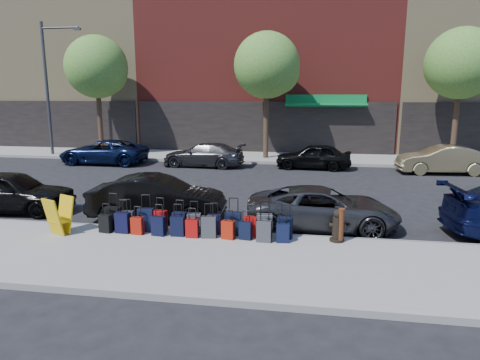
% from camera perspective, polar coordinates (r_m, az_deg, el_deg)
% --- Properties ---
extents(ground, '(120.00, 120.00, 0.00)m').
position_cam_1_polar(ground, '(16.63, -1.62, -2.32)').
color(ground, black).
rests_on(ground, ground).
extents(sidewalk_near, '(60.00, 4.00, 0.15)m').
position_cam_1_polar(sidewalk_near, '(10.59, -8.32, -10.34)').
color(sidewalk_near, gray).
rests_on(sidewalk_near, ground).
extents(sidewalk_far, '(60.00, 4.00, 0.15)m').
position_cam_1_polar(sidewalk_far, '(26.32, 2.46, 3.05)').
color(sidewalk_far, gray).
rests_on(sidewalk_far, ground).
extents(curb_near, '(60.00, 0.08, 0.15)m').
position_cam_1_polar(curb_near, '(12.41, -5.52, -6.93)').
color(curb_near, gray).
rests_on(curb_near, ground).
extents(curb_far, '(60.00, 0.08, 0.15)m').
position_cam_1_polar(curb_far, '(24.34, 1.89, 2.35)').
color(curb_far, gray).
rests_on(curb_far, ground).
extents(building_left, '(15.00, 12.12, 16.00)m').
position_cam_1_polar(building_left, '(39.02, -21.01, 16.77)').
color(building_left, tan).
rests_on(building_left, ground).
extents(building_center, '(17.00, 12.85, 20.00)m').
position_cam_1_polar(building_center, '(34.49, 4.30, 21.61)').
color(building_center, maroon).
rests_on(building_center, ground).
extents(tree_left, '(3.80, 3.80, 7.27)m').
position_cam_1_polar(tree_left, '(28.47, -18.31, 13.91)').
color(tree_left, black).
rests_on(tree_left, sidewalk_far).
extents(tree_center, '(3.80, 3.80, 7.27)m').
position_cam_1_polar(tree_center, '(25.50, 3.91, 14.78)').
color(tree_center, black).
rests_on(tree_center, sidewalk_far).
extents(tree_right, '(3.80, 3.80, 7.27)m').
position_cam_1_polar(tree_right, '(26.65, 27.69, 13.38)').
color(tree_right, black).
rests_on(tree_right, sidewalk_far).
extents(streetlight, '(2.59, 0.18, 8.00)m').
position_cam_1_polar(streetlight, '(29.30, -24.08, 11.95)').
color(streetlight, '#333338').
rests_on(streetlight, sidewalk_far).
extents(suitcase_front_0, '(0.45, 0.27, 1.04)m').
position_cam_1_polar(suitcase_front_0, '(12.83, -16.54, -4.87)').
color(suitcase_front_0, black).
rests_on(suitcase_front_0, sidewalk_near).
extents(suitcase_front_1, '(0.40, 0.27, 0.89)m').
position_cam_1_polar(suitcase_front_1, '(12.65, -14.81, -5.23)').
color(suitcase_front_1, '#333337').
rests_on(suitcase_front_1, sidewalk_near).
extents(suitcase_front_2, '(0.45, 0.27, 1.05)m').
position_cam_1_polar(suitcase_front_2, '(12.42, -12.43, -5.20)').
color(suitcase_front_2, black).
rests_on(suitcase_front_2, sidewalk_near).
extents(suitcase_front_3, '(0.44, 0.29, 0.97)m').
position_cam_1_polar(suitcase_front_3, '(12.31, -10.66, -5.39)').
color(suitcase_front_3, '#9E0A0D').
rests_on(suitcase_front_3, sidewalk_near).
extents(suitcase_front_4, '(0.39, 0.23, 0.92)m').
position_cam_1_polar(suitcase_front_4, '(12.17, -8.07, -5.58)').
color(suitcase_front_4, black).
rests_on(suitcase_front_4, sidewalk_near).
extents(suitcase_front_5, '(0.40, 0.26, 0.92)m').
position_cam_1_polar(suitcase_front_5, '(12.00, -6.13, -5.78)').
color(suitcase_front_5, '#3B3B40').
rests_on(suitcase_front_5, sidewalk_near).
extents(suitcase_front_6, '(0.37, 0.22, 0.88)m').
position_cam_1_polar(suitcase_front_6, '(11.93, -3.48, -5.90)').
color(suitcase_front_6, black).
rests_on(suitcase_front_6, sidewalk_near).
extents(suitcase_front_7, '(0.44, 0.25, 1.04)m').
position_cam_1_polar(suitcase_front_7, '(11.80, -0.91, -5.81)').
color(suitcase_front_7, black).
rests_on(suitcase_front_7, sidewalk_near).
extents(suitcase_front_8, '(0.40, 0.27, 0.89)m').
position_cam_1_polar(suitcase_front_8, '(11.71, 1.41, -6.21)').
color(suitcase_front_8, '#B40D0B').
rests_on(suitcase_front_8, sidewalk_near).
extents(suitcase_front_9, '(0.45, 0.29, 1.01)m').
position_cam_1_polar(suitcase_front_9, '(11.66, 3.27, -6.09)').
color(suitcase_front_9, '#424348').
rests_on(suitcase_front_9, sidewalk_near).
extents(suitcase_front_10, '(0.42, 0.27, 0.94)m').
position_cam_1_polar(suitcase_front_10, '(11.62, 6.02, -6.32)').
color(suitcase_front_10, black).
rests_on(suitcase_front_10, sidewalk_near).
extents(suitcase_back_0, '(0.37, 0.24, 0.82)m').
position_cam_1_polar(suitcase_back_0, '(12.61, -17.49, -5.54)').
color(suitcase_back_0, black).
rests_on(suitcase_back_0, sidewalk_near).
extents(suitcase_back_1, '(0.41, 0.26, 0.94)m').
position_cam_1_polar(suitcase_back_1, '(12.43, -15.35, -5.49)').
color(suitcase_back_1, black).
rests_on(suitcase_back_1, sidewalk_near).
extents(suitcase_back_2, '(0.34, 0.21, 0.79)m').
position_cam_1_polar(suitcase_back_2, '(12.22, -13.53, -5.92)').
color(suitcase_back_2, '#9D160A').
rests_on(suitcase_back_2, sidewalk_near).
extents(suitcase_back_3, '(0.39, 0.26, 0.87)m').
position_cam_1_polar(suitcase_back_3, '(11.99, -10.80, -6.02)').
color(suitcase_back_3, black).
rests_on(suitcase_back_3, sidewalk_near).
extents(suitcase_back_4, '(0.38, 0.23, 0.89)m').
position_cam_1_polar(suitcase_back_4, '(11.87, -8.31, -6.09)').
color(suitcase_back_4, black).
rests_on(suitcase_back_4, sidewalk_near).
extents(suitcase_back_5, '(0.34, 0.20, 0.81)m').
position_cam_1_polar(suitcase_back_5, '(11.71, -6.40, -6.42)').
color(suitcase_back_5, '#A20A0A').
rests_on(suitcase_back_5, sidewalk_near).
extents(suitcase_back_6, '(0.42, 0.28, 0.94)m').
position_cam_1_polar(suitcase_back_6, '(11.64, -4.19, -6.28)').
color(suitcase_back_6, '#37373C').
rests_on(suitcase_back_6, sidewalk_near).
extents(suitcase_back_7, '(0.37, 0.26, 0.81)m').
position_cam_1_polar(suitcase_back_7, '(11.52, -1.59, -6.64)').
color(suitcase_back_7, '#9E1B0A').
rests_on(suitcase_back_7, sidewalk_near).
extents(suitcase_back_8, '(0.36, 0.24, 0.79)m').
position_cam_1_polar(suitcase_back_8, '(11.48, 0.73, -6.74)').
color(suitcase_back_8, black).
rests_on(suitcase_back_8, sidewalk_near).
extents(suitcase_back_9, '(0.40, 0.25, 0.92)m').
position_cam_1_polar(suitcase_back_9, '(11.32, 3.24, -6.82)').
color(suitcase_back_9, '#36363A').
rests_on(suitcase_back_9, sidewalk_near).
extents(suitcase_back_10, '(0.36, 0.23, 0.81)m').
position_cam_1_polar(suitcase_back_10, '(11.32, 5.72, -7.04)').
color(suitcase_back_10, black).
rests_on(suitcase_back_10, sidewalk_near).
extents(fire_hydrant, '(0.44, 0.39, 0.86)m').
position_cam_1_polar(fire_hydrant, '(11.59, 12.86, -6.09)').
color(fire_hydrant, black).
rests_on(fire_hydrant, sidewalk_near).
extents(bollard, '(0.17, 0.17, 0.91)m').
position_cam_1_polar(bollard, '(11.51, 13.32, -5.85)').
color(bollard, '#38190C').
rests_on(bollard, sidewalk_near).
extents(display_rack, '(0.79, 0.82, 1.04)m').
position_cam_1_polar(display_rack, '(12.85, -22.96, -4.43)').
color(display_rack, gold).
rests_on(display_rack, sidewalk_near).
extents(car_near_0, '(4.31, 2.02, 1.43)m').
position_cam_1_polar(car_near_0, '(16.43, -28.32, -1.36)').
color(car_near_0, black).
rests_on(car_near_0, ground).
extents(car_near_1, '(4.38, 1.77, 1.41)m').
position_cam_1_polar(car_near_1, '(13.84, -10.94, -2.40)').
color(car_near_1, black).
rests_on(car_near_1, ground).
extents(car_near_2, '(4.55, 2.25, 1.24)m').
position_cam_1_polar(car_near_2, '(13.00, 10.98, -3.71)').
color(car_near_2, '#343437').
rests_on(car_near_2, ground).
extents(car_far_0, '(4.92, 2.29, 1.36)m').
position_cam_1_polar(car_far_0, '(25.47, -17.74, 3.59)').
color(car_far_0, '#0C1536').
rests_on(car_far_0, ground).
extents(car_far_1, '(4.55, 2.07, 1.29)m').
position_cam_1_polar(car_far_1, '(23.46, -4.89, 3.37)').
color(car_far_1, '#333336').
rests_on(car_far_1, ground).
extents(car_far_2, '(4.03, 1.82, 1.34)m').
position_cam_1_polar(car_far_2, '(23.00, 9.75, 3.14)').
color(car_far_2, black).
rests_on(car_far_2, ground).
extents(car_far_3, '(4.40, 1.80, 1.42)m').
position_cam_1_polar(car_far_3, '(23.56, 25.36, 2.47)').
color(car_far_3, '#9C8D5F').
rests_on(car_far_3, ground).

